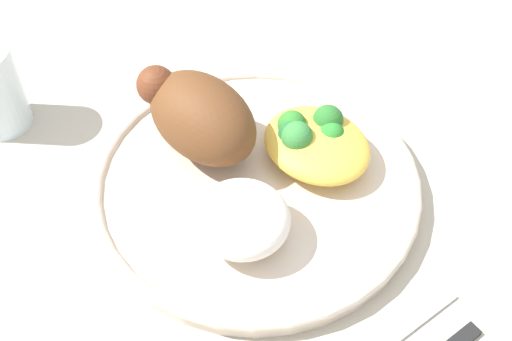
{
  "coord_description": "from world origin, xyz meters",
  "views": [
    {
      "loc": [
        -0.28,
        0.27,
        0.49
      ],
      "look_at": [
        0.0,
        0.0,
        0.03
      ],
      "focal_mm": 47.69,
      "sensor_mm": 36.0,
      "label": 1
    }
  ],
  "objects": [
    {
      "name": "rice_pile",
      "position": [
        -0.04,
        0.05,
        0.04
      ],
      "size": [
        0.08,
        0.08,
        0.04
      ],
      "primitive_type": "ellipsoid",
      "color": "white",
      "rests_on": "plate"
    },
    {
      "name": "mac_cheese_with_broccoli",
      "position": [
        -0.02,
        -0.06,
        0.04
      ],
      "size": [
        0.1,
        0.09,
        0.04
      ],
      "color": "yellow",
      "rests_on": "plate"
    },
    {
      "name": "plate",
      "position": [
        0.0,
        0.0,
        0.01
      ],
      "size": [
        0.3,
        0.3,
        0.02
      ],
      "color": "beige",
      "rests_on": "ground_plane"
    },
    {
      "name": "ground_plane",
      "position": [
        0.0,
        0.0,
        0.0
      ],
      "size": [
        2.0,
        2.0,
        0.0
      ],
      "primitive_type": "plane",
      "color": "#BDB39E"
    },
    {
      "name": "roasted_chicken",
      "position": [
        0.06,
        0.01,
        0.06
      ],
      "size": [
        0.12,
        0.08,
        0.07
      ],
      "color": "brown",
      "rests_on": "plate"
    }
  ]
}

